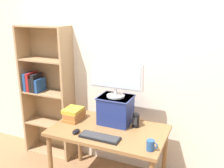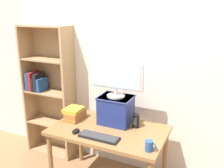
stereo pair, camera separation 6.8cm
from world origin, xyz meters
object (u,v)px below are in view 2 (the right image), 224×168
(keyboard, at_px, (99,137))
(book_stack, at_px, (75,114))
(desk, at_px, (109,136))
(desk_speaker, at_px, (136,121))
(coffee_mug, at_px, (149,146))
(bookshelf_unit, at_px, (49,91))
(riser_box, at_px, (116,109))
(computer_mouse, at_px, (76,131))
(computer_monitor, at_px, (116,78))

(keyboard, height_order, book_stack, book_stack)
(desk, bearing_deg, keyboard, -89.76)
(desk_speaker, bearing_deg, coffee_mug, -55.84)
(bookshelf_unit, xyz_separation_m, coffee_mug, (1.56, -0.59, -0.12))
(desk_speaker, bearing_deg, keyboard, -123.43)
(riser_box, bearing_deg, coffee_mug, -38.53)
(keyboard, bearing_deg, computer_mouse, 179.55)
(riser_box, xyz_separation_m, computer_mouse, (-0.28, -0.38, -0.14))
(bookshelf_unit, relative_size, coffee_mug, 16.49)
(keyboard, xyz_separation_m, coffee_mug, (0.51, -0.01, 0.04))
(desk, height_order, computer_mouse, computer_mouse)
(keyboard, height_order, computer_mouse, computer_mouse)
(desk, height_order, keyboard, keyboard)
(keyboard, bearing_deg, desk_speaker, 56.57)
(book_stack, bearing_deg, coffee_mug, -16.87)
(bookshelf_unit, distance_m, keyboard, 1.21)
(desk, bearing_deg, computer_monitor, 87.04)
(bookshelf_unit, distance_m, riser_box, 1.07)
(desk, distance_m, computer_monitor, 0.62)
(desk, relative_size, bookshelf_unit, 0.69)
(desk, xyz_separation_m, computer_monitor, (0.01, 0.17, 0.60))
(coffee_mug, distance_m, desk_speaker, 0.47)
(desk, relative_size, computer_monitor, 2.00)
(keyboard, height_order, desk_speaker, desk_speaker)
(bookshelf_unit, relative_size, book_stack, 6.63)
(riser_box, relative_size, desk_speaker, 2.42)
(keyboard, bearing_deg, coffee_mug, -1.68)
(keyboard, relative_size, desk_speaker, 2.73)
(bookshelf_unit, height_order, computer_mouse, bookshelf_unit)
(desk, distance_m, coffee_mug, 0.58)
(book_stack, bearing_deg, bookshelf_unit, 153.48)
(desk, relative_size, desk_speaker, 8.07)
(computer_mouse, bearing_deg, book_stack, 124.52)
(keyboard, distance_m, desk_speaker, 0.45)
(desk, bearing_deg, coffee_mug, -24.30)
(riser_box, xyz_separation_m, book_stack, (-0.47, -0.11, -0.09))
(desk, relative_size, computer_mouse, 11.52)
(keyboard, bearing_deg, computer_monitor, 88.84)
(bookshelf_unit, height_order, coffee_mug, bookshelf_unit)
(bookshelf_unit, relative_size, computer_monitor, 2.89)
(riser_box, bearing_deg, computer_mouse, -125.94)
(desk, relative_size, riser_box, 3.33)
(coffee_mug, bearing_deg, computer_monitor, 141.57)
(riser_box, xyz_separation_m, desk_speaker, (0.24, -0.01, -0.09))
(keyboard, xyz_separation_m, book_stack, (-0.46, 0.28, 0.05))
(coffee_mug, bearing_deg, keyboard, 178.32)
(desk, height_order, computer_monitor, computer_monitor)
(book_stack, xyz_separation_m, desk_speaker, (0.71, 0.09, 0.01))
(computer_monitor, bearing_deg, riser_box, 90.00)
(riser_box, bearing_deg, desk, -92.93)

